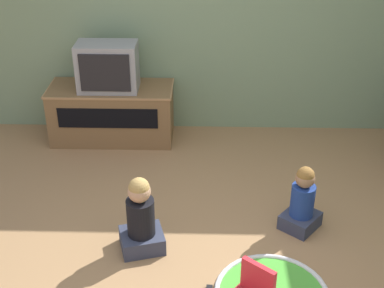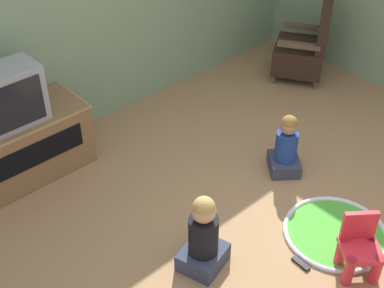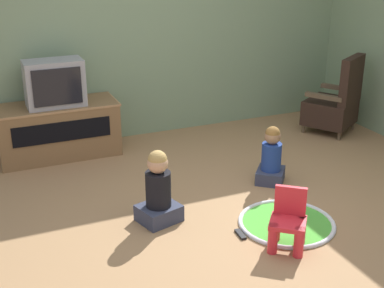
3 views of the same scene
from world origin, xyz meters
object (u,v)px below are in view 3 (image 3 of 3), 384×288
at_px(black_armchair, 335,104).
at_px(yellow_kid_chair, 288,225).
at_px(child_watching_left, 271,158).
at_px(child_watching_center, 158,191).
at_px(remote_control, 240,234).
at_px(television, 55,83).
at_px(tv_cabinet, 58,129).

height_order(black_armchair, yellow_kid_chair, black_armchair).
xyz_separation_m(child_watching_left, child_watching_center, (-1.27, -0.29, 0.03)).
height_order(yellow_kid_chair, remote_control, yellow_kid_chair).
height_order(black_armchair, remote_control, black_armchair).
bearing_deg(television, yellow_kid_chair, -63.31).
bearing_deg(child_watching_center, yellow_kid_chair, -61.29).
bearing_deg(television, child_watching_center, -74.03).
distance_m(black_armchair, yellow_kid_chair, 2.80).
bearing_deg(television, remote_control, -65.48).
distance_m(tv_cabinet, television, 0.53).
height_order(tv_cabinet, remote_control, tv_cabinet).
bearing_deg(tv_cabinet, yellow_kid_chair, -63.80).
relative_size(child_watching_center, remote_control, 4.17).
distance_m(child_watching_left, child_watching_center, 1.30).
xyz_separation_m(yellow_kid_chair, child_watching_center, (-0.77, 0.78, 0.08)).
distance_m(tv_cabinet, child_watching_left, 2.32).
relative_size(black_armchair, child_watching_center, 1.50).
relative_size(yellow_kid_chair, child_watching_center, 0.74).
height_order(tv_cabinet, yellow_kid_chair, tv_cabinet).
bearing_deg(remote_control, child_watching_center, 51.19).
bearing_deg(yellow_kid_chair, child_watching_center, 173.39).
relative_size(television, yellow_kid_chair, 1.26).
xyz_separation_m(tv_cabinet, child_watching_left, (1.76, -1.50, -0.06)).
bearing_deg(black_armchair, child_watching_center, -7.14).
xyz_separation_m(television, black_armchair, (3.22, -0.51, -0.47)).
distance_m(tv_cabinet, yellow_kid_chair, 2.87).
height_order(yellow_kid_chair, child_watching_left, child_watching_left).
bearing_deg(black_armchair, tv_cabinet, -41.40).
bearing_deg(yellow_kid_chair, child_watching_left, 103.75).
relative_size(yellow_kid_chair, remote_control, 3.09).
bearing_deg(black_armchair, child_watching_left, 1.32).
bearing_deg(black_armchair, yellow_kid_chair, 14.33).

